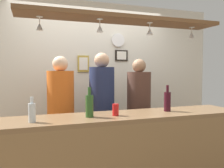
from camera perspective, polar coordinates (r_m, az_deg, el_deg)
name	(u,v)px	position (r m, az deg, el deg)	size (l,w,h in m)	color
back_wall	(92,82)	(3.86, -4.93, 0.44)	(4.40, 0.06, 2.60)	silver
bar_counter	(132,150)	(2.47, 4.85, -15.62)	(2.70, 0.55, 1.02)	brown
overhead_glass_rack	(124,19)	(2.58, 3.06, 15.41)	(2.20, 0.36, 0.04)	brown
hanging_wineglass_far_left	(40,26)	(2.43, -17.18, 13.34)	(0.07, 0.07, 0.13)	silver
hanging_wineglass_left	(100,28)	(2.44, -2.97, 13.46)	(0.07, 0.07, 0.13)	silver
hanging_wineglass_center_left	(150,31)	(2.64, 9.16, 12.61)	(0.07, 0.07, 0.13)	silver
hanging_wineglass_center	(192,35)	(3.03, 18.79, 11.27)	(0.07, 0.07, 0.13)	silver
person_left_orange_shirt	(61,108)	(3.09, -12.34, -5.75)	(0.34, 0.34, 1.67)	#2D334C
person_middle_navy_shirt	(102,103)	(3.19, -2.48, -4.72)	(0.34, 0.34, 1.73)	#2D334C
person_right_brown_shirt	(139,105)	(3.40, 6.53, -5.08)	(0.34, 0.34, 1.65)	#2D334C
bottle_soda_clear	(32,112)	(2.23, -18.87, -6.49)	(0.06, 0.06, 0.23)	silver
bottle_wine_dark_red	(167,101)	(2.76, 13.31, -4.03)	(0.08, 0.08, 0.30)	#380F19
bottle_champagne_green	(89,105)	(2.36, -5.49, -5.18)	(0.08, 0.08, 0.30)	#2D5623
drink_can	(116,110)	(2.43, 0.87, -6.27)	(0.07, 0.07, 0.12)	red
picture_frame_upper_small	(121,56)	(3.98, 2.30, 6.93)	(0.22, 0.02, 0.18)	black
picture_frame_crest	(83,64)	(3.78, -6.99, 4.92)	(0.18, 0.02, 0.26)	#B29338
wall_clock	(118,40)	(3.97, 1.48, 10.62)	(0.22, 0.22, 0.03)	white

